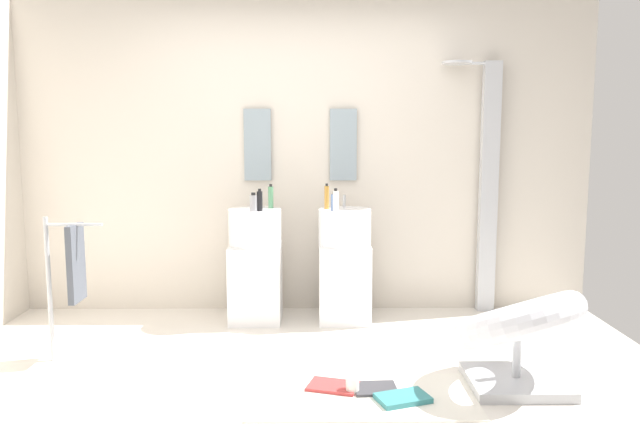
{
  "coord_description": "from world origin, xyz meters",
  "views": [
    {
      "loc": [
        0.11,
        -3.47,
        1.48
      ],
      "look_at": [
        0.15,
        0.55,
        0.95
      ],
      "focal_mm": 34.43,
      "sensor_mm": 36.0,
      "label": 1
    }
  ],
  "objects_px": {
    "coffee_mug": "(352,385)",
    "towel_rack": "(72,266)",
    "soap_bottle_blue": "(334,202)",
    "lounge_chair": "(518,329)",
    "magazine_teal": "(403,398)",
    "soap_bottle_grey": "(253,203)",
    "pedestal_sink_left": "(255,265)",
    "shower_column": "(487,182)",
    "soap_bottle_amber": "(327,197)",
    "soap_bottle_green": "(271,197)",
    "soap_bottle_white": "(336,201)",
    "magazine_red": "(333,386)",
    "pedestal_sink_right": "(345,265)",
    "magazine_charcoal": "(375,389)",
    "soap_bottle_black": "(260,201)"
  },
  "relations": [
    {
      "from": "lounge_chair",
      "to": "coffee_mug",
      "type": "relative_size",
      "value": 12.17
    },
    {
      "from": "shower_column",
      "to": "pedestal_sink_right",
      "type": "bearing_deg",
      "value": -167.08
    },
    {
      "from": "magazine_charcoal",
      "to": "soap_bottle_blue",
      "type": "distance_m",
      "value": 1.59
    },
    {
      "from": "pedestal_sink_right",
      "to": "magazine_teal",
      "type": "xyz_separation_m",
      "value": [
        0.25,
        -1.51,
        -0.43
      ]
    },
    {
      "from": "magazine_teal",
      "to": "soap_bottle_green",
      "type": "height_order",
      "value": "soap_bottle_green"
    },
    {
      "from": "towel_rack",
      "to": "soap_bottle_blue",
      "type": "distance_m",
      "value": 1.9
    },
    {
      "from": "magazine_teal",
      "to": "soap_bottle_grey",
      "type": "xyz_separation_m",
      "value": [
        -0.95,
        1.38,
        0.93
      ]
    },
    {
      "from": "soap_bottle_blue",
      "to": "soap_bottle_white",
      "type": "relative_size",
      "value": 0.84
    },
    {
      "from": "magazine_charcoal",
      "to": "soap_bottle_grey",
      "type": "distance_m",
      "value": 1.75
    },
    {
      "from": "soap_bottle_white",
      "to": "magazine_red",
      "type": "bearing_deg",
      "value": -92.61
    },
    {
      "from": "soap_bottle_grey",
      "to": "coffee_mug",
      "type": "bearing_deg",
      "value": -62.15
    },
    {
      "from": "pedestal_sink_right",
      "to": "magazine_charcoal",
      "type": "xyz_separation_m",
      "value": [
        0.11,
        -1.36,
        -0.43
      ]
    },
    {
      "from": "pedestal_sink_left",
      "to": "lounge_chair",
      "type": "xyz_separation_m",
      "value": [
        1.64,
        -1.3,
        -0.1
      ]
    },
    {
      "from": "soap_bottle_amber",
      "to": "shower_column",
      "type": "bearing_deg",
      "value": 10.78
    },
    {
      "from": "pedestal_sink_left",
      "to": "soap_bottle_blue",
      "type": "height_order",
      "value": "soap_bottle_blue"
    },
    {
      "from": "coffee_mug",
      "to": "soap_bottle_blue",
      "type": "xyz_separation_m",
      "value": [
        -0.07,
        1.3,
        0.9
      ]
    },
    {
      "from": "coffee_mug",
      "to": "towel_rack",
      "type": "bearing_deg",
      "value": 162.92
    },
    {
      "from": "magazine_charcoal",
      "to": "magazine_teal",
      "type": "bearing_deg",
      "value": -49.41
    },
    {
      "from": "soap_bottle_grey",
      "to": "pedestal_sink_right",
      "type": "bearing_deg",
      "value": 9.92
    },
    {
      "from": "coffee_mug",
      "to": "soap_bottle_blue",
      "type": "distance_m",
      "value": 1.59
    },
    {
      "from": "towel_rack",
      "to": "soap_bottle_green",
      "type": "distance_m",
      "value": 1.57
    },
    {
      "from": "shower_column",
      "to": "soap_bottle_amber",
      "type": "xyz_separation_m",
      "value": [
        -1.32,
        -0.25,
        -0.1
      ]
    },
    {
      "from": "soap_bottle_black",
      "to": "soap_bottle_amber",
      "type": "height_order",
      "value": "soap_bottle_amber"
    },
    {
      "from": "pedestal_sink_right",
      "to": "shower_column",
      "type": "bearing_deg",
      "value": 12.92
    },
    {
      "from": "pedestal_sink_left",
      "to": "soap_bottle_black",
      "type": "xyz_separation_m",
      "value": [
        0.05,
        -0.11,
        0.52
      ]
    },
    {
      "from": "soap_bottle_amber",
      "to": "lounge_chair",
      "type": "bearing_deg",
      "value": -50.52
    },
    {
      "from": "pedestal_sink_left",
      "to": "magazine_teal",
      "type": "bearing_deg",
      "value": -57.76
    },
    {
      "from": "soap_bottle_blue",
      "to": "soap_bottle_green",
      "type": "xyz_separation_m",
      "value": [
        -0.49,
        0.17,
        0.02
      ]
    },
    {
      "from": "shower_column",
      "to": "soap_bottle_black",
      "type": "height_order",
      "value": "shower_column"
    },
    {
      "from": "soap_bottle_white",
      "to": "towel_rack",
      "type": "bearing_deg",
      "value": -156.82
    },
    {
      "from": "towel_rack",
      "to": "soap_bottle_black",
      "type": "distance_m",
      "value": 1.41
    },
    {
      "from": "towel_rack",
      "to": "magazine_red",
      "type": "height_order",
      "value": "towel_rack"
    },
    {
      "from": "magazine_teal",
      "to": "magazine_charcoal",
      "type": "relative_size",
      "value": 1.17
    },
    {
      "from": "magazine_red",
      "to": "soap_bottle_green",
      "type": "bearing_deg",
      "value": 124.54
    },
    {
      "from": "towel_rack",
      "to": "shower_column",
      "type": "bearing_deg",
      "value": 20.7
    },
    {
      "from": "soap_bottle_grey",
      "to": "soap_bottle_black",
      "type": "bearing_deg",
      "value": 14.49
    },
    {
      "from": "magazine_teal",
      "to": "soap_bottle_black",
      "type": "bearing_deg",
      "value": 103.47
    },
    {
      "from": "pedestal_sink_left",
      "to": "soap_bottle_white",
      "type": "distance_m",
      "value": 0.82
    },
    {
      "from": "magazine_red",
      "to": "coffee_mug",
      "type": "bearing_deg",
      "value": -16.8
    },
    {
      "from": "magazine_red",
      "to": "soap_bottle_black",
      "type": "distance_m",
      "value": 1.63
    },
    {
      "from": "shower_column",
      "to": "soap_bottle_white",
      "type": "xyz_separation_m",
      "value": [
        -1.25,
        -0.39,
        -0.11
      ]
    },
    {
      "from": "soap_bottle_white",
      "to": "soap_bottle_blue",
      "type": "bearing_deg",
      "value": 125.24
    },
    {
      "from": "pedestal_sink_right",
      "to": "soap_bottle_green",
      "type": "height_order",
      "value": "soap_bottle_green"
    },
    {
      "from": "lounge_chair",
      "to": "coffee_mug",
      "type": "distance_m",
      "value": 1.02
    },
    {
      "from": "pedestal_sink_right",
      "to": "soap_bottle_grey",
      "type": "distance_m",
      "value": 0.87
    },
    {
      "from": "shower_column",
      "to": "soap_bottle_green",
      "type": "bearing_deg",
      "value": -173.54
    },
    {
      "from": "magazine_red",
      "to": "soap_bottle_amber",
      "type": "bearing_deg",
      "value": 107.16
    },
    {
      "from": "towel_rack",
      "to": "soap_bottle_amber",
      "type": "bearing_deg",
      "value": 27.79
    },
    {
      "from": "lounge_chair",
      "to": "magazine_teal",
      "type": "distance_m",
      "value": 0.79
    },
    {
      "from": "towel_rack",
      "to": "soap_bottle_amber",
      "type": "height_order",
      "value": "soap_bottle_amber"
    }
  ]
}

